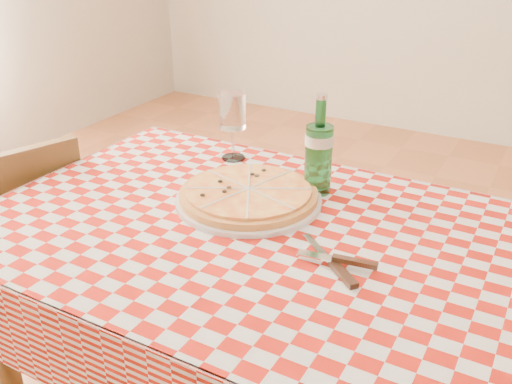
% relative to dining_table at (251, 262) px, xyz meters
% --- Properties ---
extents(dining_table, '(1.20, 0.80, 0.75)m').
position_rel_dining_table_xyz_m(dining_table, '(0.00, 0.00, 0.00)').
color(dining_table, brown).
rests_on(dining_table, ground).
extents(tablecloth, '(1.30, 0.90, 0.01)m').
position_rel_dining_table_xyz_m(tablecloth, '(0.00, 0.00, 0.09)').
color(tablecloth, '#9D1309').
rests_on(tablecloth, dining_table).
extents(chair_far, '(0.48, 0.48, 0.83)m').
position_rel_dining_table_xyz_m(chair_far, '(-0.81, -0.04, -0.18)').
color(chair_far, brown).
rests_on(chair_far, ground).
extents(pizza_plate, '(0.47, 0.47, 0.05)m').
position_rel_dining_table_xyz_m(pizza_plate, '(-0.07, 0.11, 0.12)').
color(pizza_plate, '#CA8F43').
rests_on(pizza_plate, tablecloth).
extents(water_bottle, '(0.09, 0.09, 0.27)m').
position_rel_dining_table_xyz_m(water_bottle, '(0.06, 0.25, 0.23)').
color(water_bottle, '#1A6A2C').
rests_on(water_bottle, tablecloth).
extents(wine_glass, '(0.08, 0.08, 0.20)m').
position_rel_dining_table_xyz_m(wine_glass, '(-0.25, 0.34, 0.20)').
color(wine_glass, silver).
rests_on(wine_glass, tablecloth).
extents(cutlery, '(0.28, 0.25, 0.03)m').
position_rel_dining_table_xyz_m(cutlery, '(0.23, -0.06, 0.11)').
color(cutlery, silver).
rests_on(cutlery, tablecloth).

